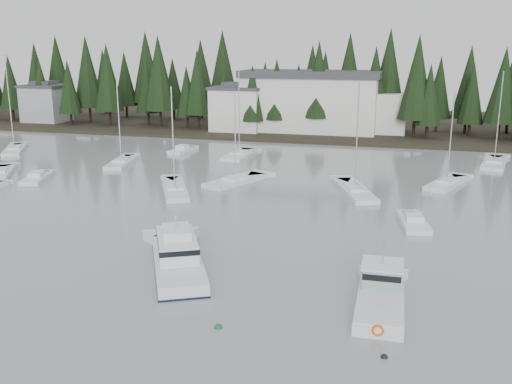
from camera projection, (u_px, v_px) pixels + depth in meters
The scene contains 21 objects.
ground at pixel (112, 381), 27.46m from camera, with size 260.00×260.00×0.00m, color gray.
far_shore_land at pixel (346, 124), 118.06m from camera, with size 240.00×54.00×1.00m, color black.
conifer_treeline at pixel (339, 131), 107.79m from camera, with size 200.00×22.00×20.00m, color black, non-canonical shape.
house_west at pixel (238, 108), 104.71m from camera, with size 9.54×7.42×8.75m.
house_far_west at pixel (46, 102), 117.42m from camera, with size 8.48×7.42×8.25m.
harbor_inn at pixel (322, 102), 103.69m from camera, with size 29.50×11.50×10.90m.
cabin_cruiser_center at pixel (178, 259), 41.23m from camera, with size 7.88×11.07×4.61m.
lobster_boat_teal at pixel (381, 297), 35.35m from camera, with size 3.02×8.16×4.47m.
sailboat_0 at pixel (121, 163), 78.01m from camera, with size 4.39×9.35×12.89m.
sailboat_1 at pixel (447, 185), 66.13m from camera, with size 5.59×9.02×11.21m.
sailboat_2 at pixel (175, 190), 63.48m from camera, with size 6.96×10.50×12.04m.
sailboat_6 at pixel (236, 182), 67.27m from camera, with size 6.10×9.27×11.30m.
sailboat_7 at pixel (494, 164), 77.63m from camera, with size 4.58×10.13×13.05m.
sailboat_8 at pixel (15, 150), 87.62m from camera, with size 6.96×9.51×14.97m.
sailboat_10 at pixel (239, 156), 83.48m from camera, with size 3.07×9.00×12.72m.
sailboat_11 at pixel (355, 192), 62.80m from camera, with size 6.12×10.72×12.61m.
runabout_1 at pixel (413, 224), 51.27m from camera, with size 3.17×6.13×1.42m.
runabout_3 at pixel (182, 151), 87.04m from camera, with size 2.85×5.85×1.42m.
runabout_4 at pixel (37, 179), 68.64m from camera, with size 4.02×6.69×1.42m.
mooring_buoy_green at pixel (218, 328), 32.64m from camera, with size 0.47×0.47×0.47m, color #145933.
mooring_buoy_dark at pixel (384, 357), 29.54m from camera, with size 0.39×0.39×0.39m, color black.
Camera 1 is at (13.17, -21.61, 15.66)m, focal length 40.00 mm.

